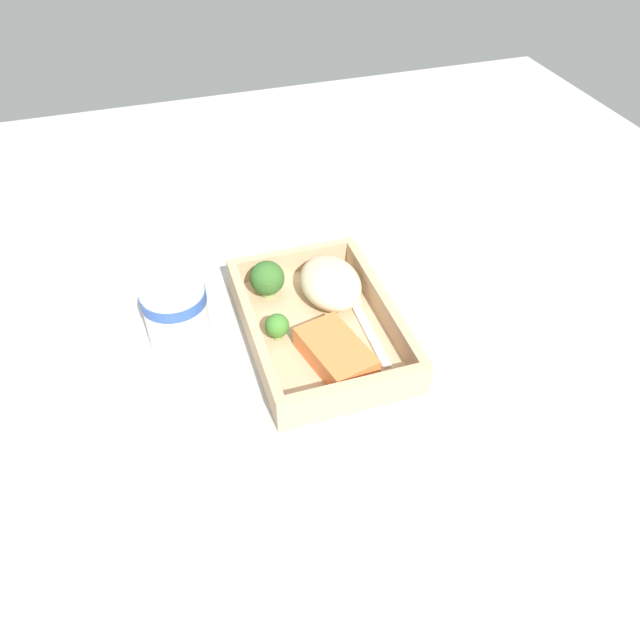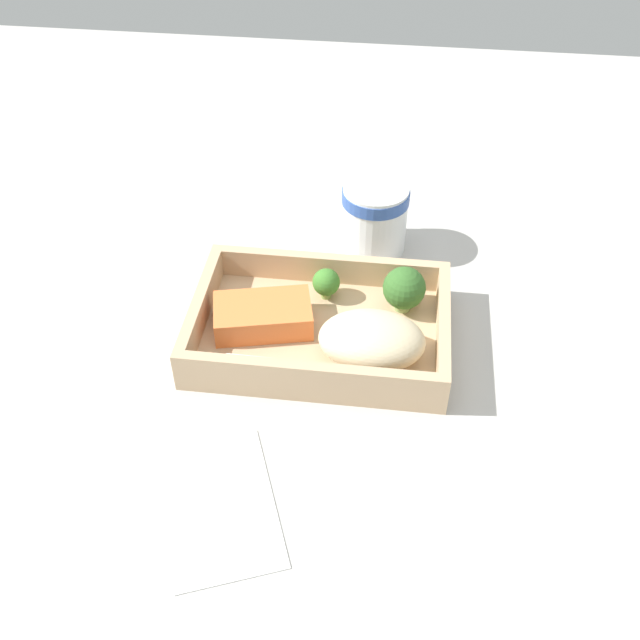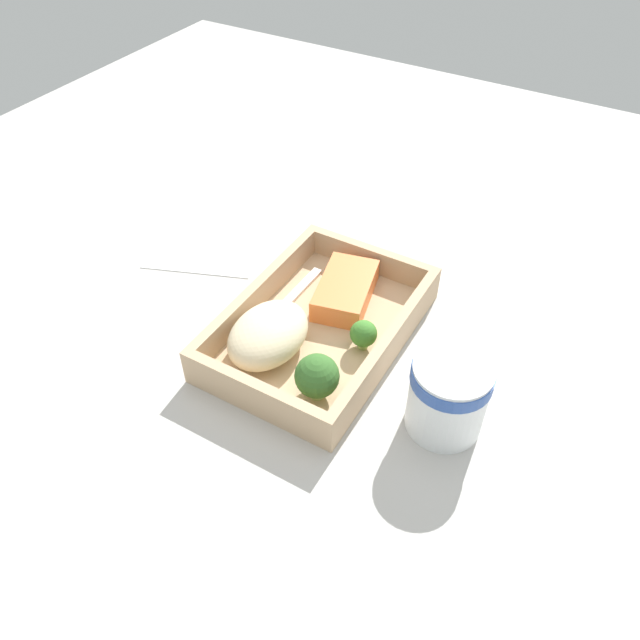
% 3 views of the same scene
% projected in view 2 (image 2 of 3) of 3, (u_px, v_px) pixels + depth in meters
% --- Properties ---
extents(ground_plane, '(1.60, 1.60, 0.02)m').
position_uv_depth(ground_plane, '(320.00, 345.00, 0.82)').
color(ground_plane, '#B6B3AE').
extents(takeout_tray, '(0.27, 0.18, 0.01)m').
position_uv_depth(takeout_tray, '(320.00, 334.00, 0.80)').
color(takeout_tray, tan).
rests_on(takeout_tray, ground_plane).
extents(tray_rim, '(0.27, 0.18, 0.03)m').
position_uv_depth(tray_rim, '(320.00, 319.00, 0.79)').
color(tray_rim, tan).
rests_on(tray_rim, takeout_tray).
extents(salmon_fillet, '(0.11, 0.08, 0.03)m').
position_uv_depth(salmon_fillet, '(263.00, 316.00, 0.80)').
color(salmon_fillet, orange).
rests_on(salmon_fillet, takeout_tray).
extents(mashed_potatoes, '(0.11, 0.08, 0.05)m').
position_uv_depth(mashed_potatoes, '(372.00, 340.00, 0.75)').
color(mashed_potatoes, beige).
rests_on(mashed_potatoes, takeout_tray).
extents(broccoli_floret_1, '(0.05, 0.05, 0.05)m').
position_uv_depth(broccoli_floret_1, '(404.00, 289.00, 0.81)').
color(broccoli_floret_1, '#88A25E').
rests_on(broccoli_floret_1, takeout_tray).
extents(broccoli_floret_2, '(0.03, 0.03, 0.04)m').
position_uv_depth(broccoli_floret_2, '(328.00, 283.00, 0.83)').
color(broccoli_floret_2, '#809E51').
rests_on(broccoli_floret_2, takeout_tray).
extents(fork, '(0.16, 0.02, 0.00)m').
position_uv_depth(fork, '(312.00, 367.00, 0.76)').
color(fork, white).
rests_on(fork, takeout_tray).
extents(paper_cup, '(0.08, 0.08, 0.09)m').
position_uv_depth(paper_cup, '(375.00, 215.00, 0.90)').
color(paper_cup, white).
rests_on(paper_cup, ground_plane).
extents(receipt_slip, '(0.14, 0.17, 0.00)m').
position_uv_depth(receipt_slip, '(219.00, 505.00, 0.65)').
color(receipt_slip, white).
rests_on(receipt_slip, ground_plane).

